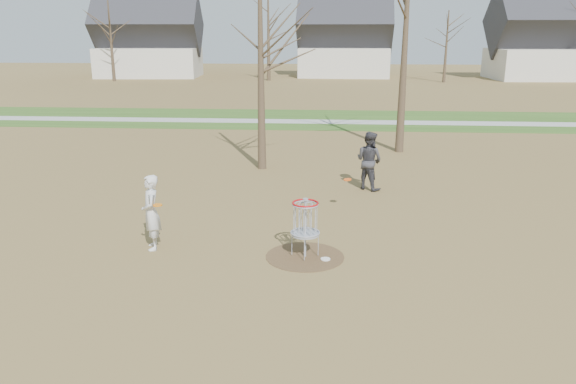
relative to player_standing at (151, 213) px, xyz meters
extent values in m
plane|color=brown|center=(3.61, -0.25, -0.89)|extent=(160.00, 160.00, 0.00)
cube|color=#2D5119|center=(3.61, 20.75, -0.89)|extent=(160.00, 8.00, 0.01)
cube|color=#9E9E99|center=(3.61, 19.75, -0.88)|extent=(160.00, 1.50, 0.01)
cylinder|color=#47331E|center=(3.61, -0.25, -0.89)|extent=(1.80, 1.80, 0.01)
imported|color=silver|center=(0.00, 0.00, 0.00)|extent=(0.63, 0.76, 1.79)
imported|color=#37363C|center=(5.41, 5.66, 0.05)|extent=(1.17, 1.13, 1.90)
cylinder|color=white|center=(4.08, -0.40, -0.87)|extent=(0.22, 0.22, 0.02)
cylinder|color=#FF560D|center=(4.65, 3.26, 0.03)|extent=(0.22, 0.22, 0.06)
cylinder|color=orange|center=(0.21, -0.16, 0.24)|extent=(0.22, 0.22, 0.02)
cylinder|color=#9EA3AD|center=(3.61, -0.25, -0.22)|extent=(0.05, 0.05, 1.35)
cylinder|color=#9EA3AD|center=(3.61, -0.25, -0.34)|extent=(0.64, 0.64, 0.04)
torus|color=#9EA3AD|center=(3.61, -0.25, 0.36)|extent=(0.60, 0.60, 0.04)
torus|color=#B30B0E|center=(3.61, -0.25, 0.39)|extent=(0.60, 0.60, 0.04)
cone|color=#382B1E|center=(1.61, 8.25, 2.86)|extent=(0.32, 0.32, 7.50)
cone|color=#382B1E|center=(7.11, 11.75, 3.36)|extent=(0.36, 0.36, 8.50)
cone|color=#382B1E|center=(-18.39, 45.75, 3.11)|extent=(0.36, 0.36, 8.00)
cone|color=#382B1E|center=(-2.39, 47.75, 3.61)|extent=(0.40, 0.40, 9.00)
cone|color=#382B1E|center=(15.61, 46.75, 2.61)|extent=(0.32, 0.32, 7.00)
cube|color=silver|center=(-16.39, 51.75, 0.71)|extent=(11.46, 7.75, 3.20)
pyramid|color=#2D2D33|center=(-16.39, 51.75, 4.08)|extent=(12.01, 7.79, 3.55)
cube|color=silver|center=(5.61, 53.75, 0.71)|extent=(10.24, 7.34, 3.20)
pyramid|color=#2D2D33|center=(5.61, 53.75, 4.08)|extent=(10.74, 7.36, 3.55)
cube|color=silver|center=(27.61, 51.75, 0.71)|extent=(12.40, 8.62, 3.20)
pyramid|color=#2D2D33|center=(27.61, 51.75, 4.34)|extent=(13.00, 8.65, 4.06)
camera|label=1|loc=(4.11, -12.16, 4.06)|focal=35.00mm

